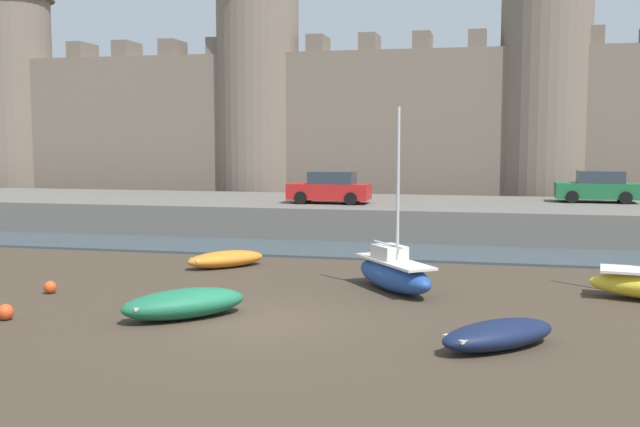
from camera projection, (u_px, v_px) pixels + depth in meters
ground_plane at (260, 322)px, 19.93m from camera, size 160.00×160.00×0.00m
water_channel at (347, 250)px, 32.29m from camera, size 80.00×4.50×0.10m
quay_road at (373, 216)px, 39.25m from camera, size 66.98×10.00×1.58m
castle at (395, 109)px, 47.79m from camera, size 61.04×6.06×18.60m
rowboat_midflat_right at (226, 259)px, 28.24m from camera, size 2.96×2.97×0.62m
rowboat_midflat_left at (499, 334)px, 17.34m from camera, size 3.18×3.06×0.66m
rowboat_near_channel_left at (184, 303)px, 20.28m from camera, size 3.47×3.41×0.80m
sailboat_midflat_centre at (394, 272)px, 23.90m from camera, size 3.38×3.99×5.84m
mooring_buoy_near_shore at (50, 287)px, 23.50m from camera, size 0.40×0.40×0.40m
mooring_buoy_mid_mud at (5, 312)px, 20.07m from camera, size 0.44×0.44×0.44m
car_quay_west at (330, 188)px, 37.75m from camera, size 4.12×1.92×1.62m
car_quay_east at (598, 187)px, 38.30m from camera, size 4.12×1.92×1.62m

